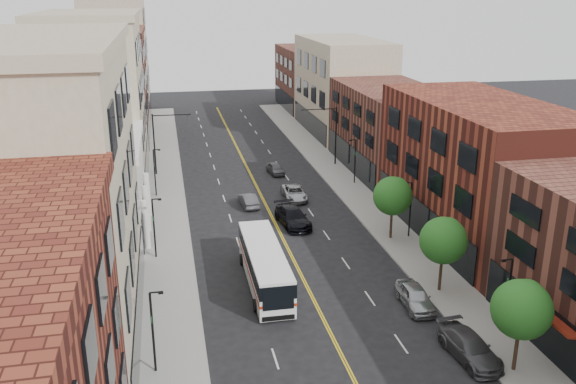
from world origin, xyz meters
TOP-DOWN VIEW (x-y plane):
  - sidewalk_left at (-10.00, 35.00)m, footprint 4.00×110.00m
  - sidewalk_right at (10.00, 35.00)m, footprint 4.00×110.00m
  - bldg_l_tanoffice at (-17.00, 13.00)m, footprint 10.00×22.00m
  - bldg_l_white at (-17.00, 31.00)m, footprint 10.00×14.00m
  - bldg_l_far_a at (-17.00, 48.00)m, footprint 10.00×20.00m
  - bldg_l_far_b at (-17.00, 68.00)m, footprint 10.00×20.00m
  - bldg_l_far_c at (-17.00, 86.00)m, footprint 10.00×16.00m
  - bldg_r_mid at (17.00, 24.00)m, footprint 10.00×22.00m
  - bldg_r_far_a at (17.00, 45.00)m, footprint 10.00×20.00m
  - bldg_r_far_b at (17.00, 66.00)m, footprint 10.00×22.00m
  - bldg_r_far_c at (17.00, 86.00)m, footprint 10.00×18.00m
  - tree_r_1 at (9.39, 4.07)m, footprint 3.40×3.40m
  - tree_r_2 at (9.39, 14.07)m, footprint 3.40×3.40m
  - tree_r_3 at (9.39, 24.07)m, footprint 3.40×3.40m
  - lamp_l_1 at (-10.95, 8.00)m, footprint 0.81×0.55m
  - lamp_l_2 at (-10.95, 24.00)m, footprint 0.81×0.55m
  - lamp_l_3 at (-10.95, 40.00)m, footprint 0.81×0.55m
  - lamp_r_1 at (10.95, 8.00)m, footprint 0.81×0.55m
  - lamp_r_2 at (10.95, 24.00)m, footprint 0.81×0.55m
  - lamp_r_3 at (10.95, 40.00)m, footprint 0.81×0.55m
  - signal_mast_left at (-10.27, 48.00)m, footprint 4.49×0.18m
  - signal_mast_right at (10.27, 48.00)m, footprint 4.49×0.18m
  - city_bus at (-3.01, 17.61)m, footprint 2.84×11.48m
  - car_parked_mid at (7.40, 5.75)m, footprint 2.53×5.26m
  - car_parked_far at (6.67, 12.26)m, footprint 1.94×4.52m
  - car_lane_behind at (-1.80, 34.99)m, footprint 1.74×4.08m
  - car_lane_a at (1.53, 29.03)m, footprint 2.99×5.92m
  - car_lane_b at (3.26, 36.31)m, footprint 2.36×4.94m
  - car_lane_c at (2.96, 45.73)m, footprint 1.93×3.93m

SIDE VIEW (x-z plane):
  - sidewalk_left at x=-10.00m, z-range 0.00..0.15m
  - sidewalk_right at x=10.00m, z-range 0.00..0.15m
  - car_lane_c at x=2.96m, z-range 0.00..1.29m
  - car_lane_behind at x=-1.80m, z-range 0.00..1.31m
  - car_lane_b at x=3.26m, z-range 0.00..1.36m
  - car_parked_mid at x=7.40m, z-range 0.00..1.48m
  - car_parked_far at x=6.67m, z-range 0.00..1.52m
  - car_lane_a at x=1.53m, z-range 0.00..1.65m
  - city_bus at x=-3.01m, z-range 0.24..3.18m
  - lamp_l_1 at x=-10.95m, z-range 0.45..5.50m
  - lamp_l_2 at x=-10.95m, z-range 0.45..5.50m
  - lamp_l_3 at x=-10.95m, z-range 0.45..5.50m
  - lamp_r_1 at x=10.95m, z-range 0.45..5.50m
  - lamp_r_2 at x=10.95m, z-range 0.45..5.50m
  - lamp_r_3 at x=10.95m, z-range 0.45..5.50m
  - bldg_l_white at x=-17.00m, z-range 0.00..8.00m
  - tree_r_1 at x=9.39m, z-range 1.33..6.92m
  - tree_r_2 at x=9.39m, z-range 1.33..6.92m
  - tree_r_3 at x=9.39m, z-range 1.33..6.92m
  - signal_mast_left at x=-10.27m, z-range 1.05..8.25m
  - signal_mast_right at x=10.27m, z-range 1.05..8.25m
  - bldg_r_far_a at x=17.00m, z-range 0.00..10.00m
  - bldg_r_far_c at x=17.00m, z-range 0.00..11.00m
  - bldg_r_mid at x=17.00m, z-range 0.00..12.00m
  - bldg_r_far_b at x=17.00m, z-range 0.00..14.00m
  - bldg_l_far_b at x=-17.00m, z-range 0.00..15.00m
  - bldg_l_tanoffice at x=-17.00m, z-range 0.00..18.00m
  - bldg_l_far_a at x=-17.00m, z-range 0.00..18.00m
  - bldg_l_far_c at x=-17.00m, z-range 0.00..20.00m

